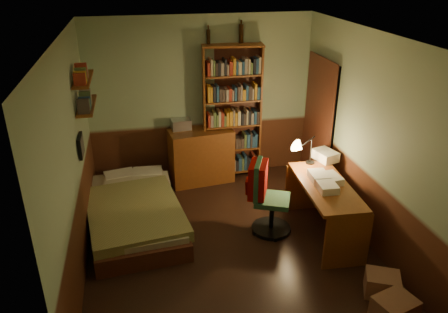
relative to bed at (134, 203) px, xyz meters
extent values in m
cube|color=black|center=(1.15, -0.70, -0.32)|extent=(3.50, 4.00, 0.02)
cube|color=silver|center=(1.15, -0.70, 2.30)|extent=(3.50, 4.00, 0.02)
cube|color=#90A984|center=(1.15, 1.31, 0.99)|extent=(3.50, 0.02, 2.60)
cube|color=#90A984|center=(-0.61, -0.70, 0.99)|extent=(0.02, 4.00, 2.60)
cube|color=#90A984|center=(2.91, -0.70, 0.99)|extent=(0.02, 4.00, 2.60)
cube|color=#90A984|center=(1.15, -2.71, 0.99)|extent=(3.50, 0.02, 2.60)
cube|color=black|center=(2.87, 0.60, 0.69)|extent=(0.06, 0.90, 2.00)
cube|color=#462014|center=(2.84, 0.60, 0.69)|extent=(0.02, 0.98, 2.08)
cube|color=olive|center=(0.00, 0.00, 0.00)|extent=(1.30, 2.18, 0.62)
cube|color=brown|center=(1.09, 1.07, 0.13)|extent=(1.04, 0.61, 0.88)
cube|color=#B2B2B7|center=(0.80, 1.19, 0.65)|extent=(0.32, 0.25, 0.16)
cube|color=brown|center=(1.62, 1.15, 0.77)|extent=(0.95, 0.38, 2.17)
cylinder|color=black|center=(1.27, 1.26, 1.96)|extent=(0.07, 0.07, 0.21)
cylinder|color=black|center=(1.77, 1.26, 1.99)|extent=(0.07, 0.07, 0.27)
cube|color=brown|center=(2.39, -0.79, 0.06)|extent=(0.66, 1.43, 0.75)
cube|color=silver|center=(2.68, -0.09, 0.50)|extent=(0.33, 0.39, 0.13)
cone|color=black|center=(2.43, -0.15, 0.77)|extent=(0.26, 0.26, 0.66)
cube|color=#2D5637|center=(1.77, -0.56, 0.21)|extent=(0.66, 0.63, 1.04)
cube|color=#940904|center=(1.99, -0.79, 0.96)|extent=(0.34, 0.44, 0.46)
cube|color=brown|center=(-0.49, 0.40, 1.29)|extent=(0.20, 0.90, 0.03)
cube|color=brown|center=(-0.49, 0.40, 1.64)|extent=(0.20, 0.90, 0.03)
cube|color=black|center=(-0.57, -0.10, 0.94)|extent=(0.04, 0.32, 0.26)
cube|color=#91624A|center=(2.48, -2.37, -0.16)|extent=(0.46, 0.41, 0.29)
cube|color=#91624A|center=(2.58, -1.97, -0.19)|extent=(0.44, 0.42, 0.25)
camera|label=1|loc=(0.15, -5.26, 3.04)|focal=35.00mm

